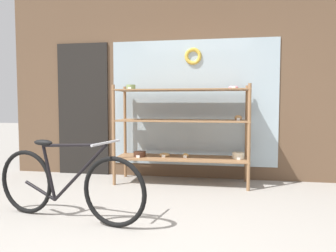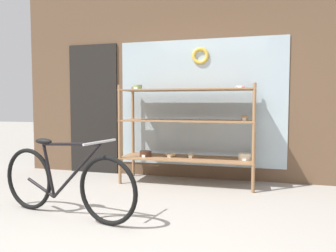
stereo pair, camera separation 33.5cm
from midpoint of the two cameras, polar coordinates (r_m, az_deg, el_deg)
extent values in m
plane|color=gray|center=(2.90, -3.42, -19.20)|extent=(30.00, 30.00, 0.00)
cube|color=brown|center=(5.11, 5.44, 12.35)|extent=(5.50, 0.08, 3.78)
cube|color=#A3B7C1|center=(4.98, 7.57, 3.99)|extent=(2.51, 0.02, 1.90)
cube|color=black|center=(5.49, -11.16, 2.90)|extent=(0.84, 0.03, 2.10)
torus|color=gold|center=(5.01, 7.61, 12.02)|extent=(0.26, 0.06, 0.26)
cylinder|color=#8E6642|center=(4.64, -6.40, -1.55)|extent=(0.04, 0.04, 1.40)
cylinder|color=#8E6642|center=(4.32, 16.88, -2.09)|extent=(0.04, 0.04, 1.40)
cylinder|color=#8E6642|center=(5.13, -4.26, -1.02)|extent=(0.04, 0.04, 1.40)
cylinder|color=#8E6642|center=(4.84, 16.68, -1.46)|extent=(0.04, 0.04, 1.40)
cube|color=#8E6642|center=(4.69, 5.37, -5.62)|extent=(1.88, 0.57, 0.02)
cube|color=#8E6642|center=(4.63, 5.41, 0.93)|extent=(1.88, 0.57, 0.02)
cube|color=#8E6642|center=(4.63, 5.45, 6.27)|extent=(1.88, 0.57, 0.02)
ellipsoid|color=#AD7F4C|center=(4.60, 15.22, 1.35)|extent=(0.10, 0.09, 0.07)
cube|color=white|center=(4.54, 15.22, 1.09)|extent=(0.05, 0.00, 0.04)
cylinder|color=#422619|center=(4.77, -1.92, -4.86)|extent=(0.17, 0.17, 0.08)
cube|color=white|center=(4.68, -2.26, -5.28)|extent=(0.05, 0.00, 0.04)
cylinder|color=#7A995B|center=(4.81, -3.35, 6.73)|extent=(0.13, 0.13, 0.07)
cube|color=white|center=(4.74, -3.63, 6.56)|extent=(0.05, 0.00, 0.04)
cylinder|color=beige|center=(4.65, 15.21, -5.17)|extent=(0.17, 0.17, 0.09)
cube|color=white|center=(4.56, 15.21, -5.66)|extent=(0.05, 0.00, 0.04)
ellipsoid|color=tan|center=(4.68, 6.09, -5.16)|extent=(0.08, 0.07, 0.06)
cube|color=white|center=(4.63, 5.99, -5.40)|extent=(0.05, 0.00, 0.04)
torus|color=pink|center=(4.67, 14.45, 6.53)|extent=(0.14, 0.14, 0.04)
cube|color=white|center=(4.59, 14.44, 6.53)|extent=(0.05, 0.00, 0.04)
torus|color=tan|center=(4.76, 2.44, -5.05)|extent=(0.15, 0.15, 0.05)
cube|color=white|center=(4.68, 2.22, -5.28)|extent=(0.05, 0.00, 0.04)
torus|color=black|center=(3.80, -20.80, -8.63)|extent=(0.66, 0.18, 0.66)
torus|color=black|center=(3.13, -7.43, -11.12)|extent=(0.66, 0.18, 0.66)
cylinder|color=black|center=(3.32, -12.95, -7.80)|extent=(0.62, 0.16, 0.60)
cylinder|color=black|center=(3.32, -13.90, -3.10)|extent=(0.73, 0.18, 0.07)
cylinder|color=black|center=(3.56, -17.54, -7.40)|extent=(0.17, 0.06, 0.55)
cylinder|color=black|center=(3.69, -18.81, -10.15)|extent=(0.38, 0.11, 0.18)
ellipsoid|color=black|center=(3.57, -18.39, -2.54)|extent=(0.23, 0.13, 0.06)
cylinder|color=#B2B2B7|center=(3.09, -8.72, -2.80)|extent=(0.12, 0.46, 0.02)
camera|label=1|loc=(0.17, -87.45, 0.17)|focal=35.00mm
camera|label=2|loc=(0.17, 92.55, -0.17)|focal=35.00mm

